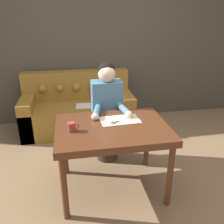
% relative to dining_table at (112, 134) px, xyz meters
% --- Properties ---
extents(ground_plane, '(16.00, 16.00, 0.00)m').
position_rel_dining_table_xyz_m(ground_plane, '(0.11, 0.04, -0.67)').
color(ground_plane, '#846647').
extents(wall_back, '(8.00, 0.06, 2.60)m').
position_rel_dining_table_xyz_m(wall_back, '(0.11, 1.97, 0.63)').
color(wall_back, '#474238').
rests_on(wall_back, ground_plane).
extents(dining_table, '(1.12, 0.82, 0.76)m').
position_rel_dining_table_xyz_m(dining_table, '(0.00, 0.00, 0.00)').
color(dining_table, '#562D19').
rests_on(dining_table, ground_plane).
extents(couch, '(1.74, 0.80, 0.92)m').
position_rel_dining_table_xyz_m(couch, '(-0.29, 1.57, -0.35)').
color(couch, olive).
rests_on(couch, ground_plane).
extents(person, '(0.45, 0.60, 1.28)m').
position_rel_dining_table_xyz_m(person, '(0.04, 0.58, -0.03)').
color(person, '#33281E').
rests_on(person, ground_plane).
extents(pattern_paper_main, '(0.43, 0.27, 0.00)m').
position_rel_dining_table_xyz_m(pattern_paper_main, '(0.10, 0.13, 0.09)').
color(pattern_paper_main, beige).
rests_on(pattern_paper_main, dining_table).
extents(scissors, '(0.23, 0.15, 0.01)m').
position_rel_dining_table_xyz_m(scissors, '(0.06, 0.08, 0.09)').
color(scissors, silver).
rests_on(scissors, dining_table).
extents(mug, '(0.11, 0.08, 0.09)m').
position_rel_dining_table_xyz_m(mug, '(-0.40, -0.04, 0.13)').
color(mug, '#9E3833').
rests_on(mug, dining_table).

